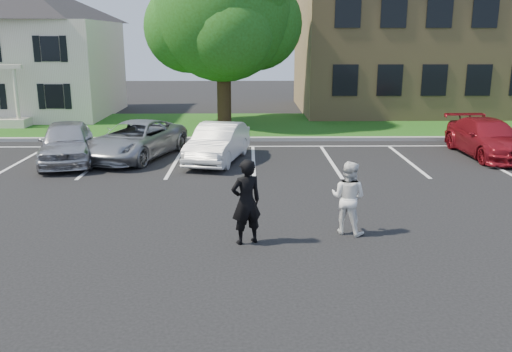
{
  "coord_description": "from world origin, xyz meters",
  "views": [
    {
      "loc": [
        -0.16,
        -11.1,
        4.37
      ],
      "look_at": [
        0.0,
        1.0,
        1.25
      ],
      "focal_mm": 38.0,
      "sensor_mm": 36.0,
      "label": 1
    }
  ],
  "objects": [
    {
      "name": "curb",
      "position": [
        0.0,
        12.0,
        0.07
      ],
      "size": [
        40.0,
        0.3,
        0.15
      ],
      "primitive_type": "cube",
      "color": "gray",
      "rests_on": "ground"
    },
    {
      "name": "car_red_compact",
      "position": [
        8.81,
        8.78,
        0.68
      ],
      "size": [
        2.09,
        4.77,
        1.37
      ],
      "primitive_type": "imported",
      "rotation": [
        0.0,
        0.0,
        0.04
      ],
      "color": "maroon",
      "rests_on": "ground"
    },
    {
      "name": "car_silver_minivan",
      "position": [
        -4.36,
        8.62,
        0.68
      ],
      "size": [
        3.67,
        5.32,
        1.35
      ],
      "primitive_type": "imported",
      "rotation": [
        0.0,
        0.0,
        -0.32
      ],
      "color": "#9EA0A4",
      "rests_on": "ground"
    },
    {
      "name": "house",
      "position": [
        -13.0,
        19.97,
        3.83
      ],
      "size": [
        10.3,
        9.22,
        7.6
      ],
      "color": "beige",
      "rests_on": "ground"
    },
    {
      "name": "car_white_sedan",
      "position": [
        -1.27,
        8.01,
        0.68
      ],
      "size": [
        2.31,
        4.33,
        1.35
      ],
      "primitive_type": "imported",
      "rotation": [
        0.0,
        0.0,
        -0.22
      ],
      "color": "white",
      "rests_on": "ground"
    },
    {
      "name": "ground_plane",
      "position": [
        0.0,
        0.0,
        0.0
      ],
      "size": [
        90.0,
        90.0,
        0.0
      ],
      "primitive_type": "plane",
      "color": "black",
      "rests_on": "ground"
    },
    {
      "name": "car_silver_west",
      "position": [
        -6.63,
        7.88,
        0.74
      ],
      "size": [
        2.74,
        4.66,
        1.49
      ],
      "primitive_type": "imported",
      "rotation": [
        0.0,
        0.0,
        0.24
      ],
      "color": "#AFAFB4",
      "rests_on": "ground"
    },
    {
      "name": "man_white_shirt",
      "position": [
        2.08,
        0.59,
        0.84
      ],
      "size": [
        1.03,
        0.97,
        1.68
      ],
      "primitive_type": "imported",
      "rotation": [
        0.0,
        0.0,
        2.61
      ],
      "color": "white",
      "rests_on": "ground"
    },
    {
      "name": "man_black_suit",
      "position": [
        -0.22,
        -0.0,
        0.94
      ],
      "size": [
        0.81,
        0.69,
        1.88
      ],
      "primitive_type": "imported",
      "rotation": [
        0.0,
        0.0,
        3.56
      ],
      "color": "black",
      "rests_on": "ground"
    },
    {
      "name": "office_building",
      "position": [
        14.0,
        21.99,
        4.16
      ],
      "size": [
        22.4,
        10.4,
        8.3
      ],
      "color": "#A38554",
      "rests_on": "ground"
    },
    {
      "name": "stall_lines",
      "position": [
        1.4,
        8.95,
        0.01
      ],
      "size": [
        34.0,
        5.36,
        0.01
      ],
      "color": "silver",
      "rests_on": "ground"
    },
    {
      "name": "tree",
      "position": [
        -1.3,
        16.2,
        5.35
      ],
      "size": [
        7.8,
        7.2,
        8.8
      ],
      "color": "black",
      "rests_on": "ground"
    },
    {
      "name": "grass_strip",
      "position": [
        0.0,
        16.0,
        0.04
      ],
      "size": [
        44.0,
        8.0,
        0.08
      ],
      "primitive_type": "cube",
      "color": "#154911",
      "rests_on": "ground"
    }
  ]
}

